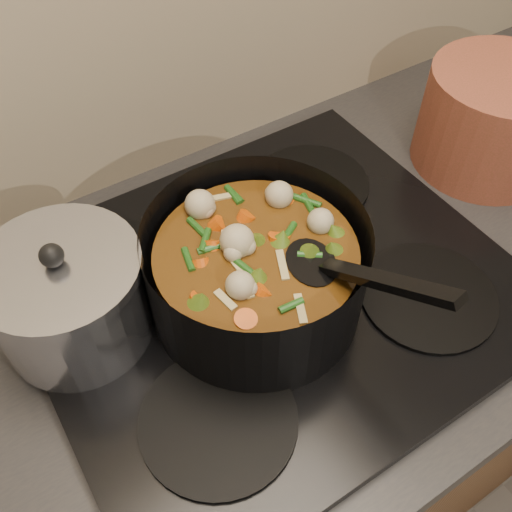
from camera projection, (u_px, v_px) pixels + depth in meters
counter at (267, 429)px, 1.13m from camera, size 2.64×0.64×0.91m
stovetop at (272, 287)px, 0.77m from camera, size 0.62×0.54×0.03m
stockpot at (256, 272)px, 0.70m from camera, size 0.27×0.36×0.20m
saucepan at (69, 298)px, 0.67m from camera, size 0.19×0.19×0.15m
terracotta_crock at (493, 120)px, 0.90m from camera, size 0.27×0.27×0.16m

